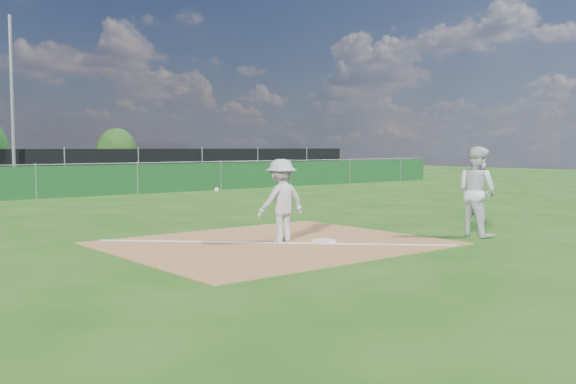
{
  "coord_description": "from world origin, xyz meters",
  "views": [
    {
      "loc": [
        -7.65,
        -8.76,
        1.88
      ],
      "look_at": [
        0.36,
        1.0,
        1.0
      ],
      "focal_mm": 40.0,
      "sensor_mm": 36.0,
      "label": 1
    }
  ],
  "objects_px": {
    "car_right": "(30,169)",
    "tree_right": "(117,151)",
    "light_pole": "(12,102)",
    "first_base": "(323,241)",
    "runner": "(476,192)",
    "play_at_first": "(281,200)"
  },
  "relations": [
    {
      "from": "car_right",
      "to": "tree_right",
      "type": "xyz_separation_m",
      "value": [
        7.63,
        5.59,
        0.94
      ]
    },
    {
      "from": "car_right",
      "to": "light_pole",
      "type": "bearing_deg",
      "value": 174.47
    },
    {
      "from": "first_base",
      "to": "runner",
      "type": "distance_m",
      "value": 3.59
    },
    {
      "from": "first_base",
      "to": "tree_right",
      "type": "xyz_separation_m",
      "value": [
        10.69,
        32.84,
        1.59
      ]
    },
    {
      "from": "first_base",
      "to": "runner",
      "type": "bearing_deg",
      "value": -20.84
    },
    {
      "from": "runner",
      "to": "light_pole",
      "type": "bearing_deg",
      "value": 11.57
    },
    {
      "from": "tree_right",
      "to": "play_at_first",
      "type": "bearing_deg",
      "value": -109.2
    },
    {
      "from": "light_pole",
      "to": "runner",
      "type": "distance_m",
      "value": 23.88
    },
    {
      "from": "first_base",
      "to": "tree_right",
      "type": "relative_size",
      "value": 0.11
    },
    {
      "from": "play_at_first",
      "to": "car_right",
      "type": "height_order",
      "value": "play_at_first"
    },
    {
      "from": "tree_right",
      "to": "runner",
      "type": "bearing_deg",
      "value": -102.32
    },
    {
      "from": "light_pole",
      "to": "first_base",
      "type": "bearing_deg",
      "value": -91.94
    },
    {
      "from": "car_right",
      "to": "tree_right",
      "type": "bearing_deg",
      "value": -34.31
    },
    {
      "from": "play_at_first",
      "to": "first_base",
      "type": "bearing_deg",
      "value": -51.68
    },
    {
      "from": "car_right",
      "to": "tree_right",
      "type": "height_order",
      "value": "tree_right"
    },
    {
      "from": "play_at_first",
      "to": "tree_right",
      "type": "height_order",
      "value": "tree_right"
    },
    {
      "from": "light_pole",
      "to": "tree_right",
      "type": "height_order",
      "value": "light_pole"
    },
    {
      "from": "play_at_first",
      "to": "car_right",
      "type": "bearing_deg",
      "value": 82.34
    },
    {
      "from": "play_at_first",
      "to": "runner",
      "type": "xyz_separation_m",
      "value": [
        3.77,
        -1.9,
        0.11
      ]
    },
    {
      "from": "first_base",
      "to": "car_right",
      "type": "relative_size",
      "value": 0.07
    },
    {
      "from": "runner",
      "to": "first_base",
      "type": "bearing_deg",
      "value": 74.69
    },
    {
      "from": "play_at_first",
      "to": "tree_right",
      "type": "xyz_separation_m",
      "value": [
        11.21,
        32.18,
        0.81
      ]
    }
  ]
}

